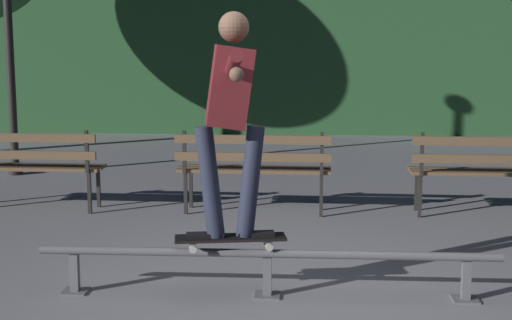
% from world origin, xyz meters
% --- Properties ---
extents(ground_plane, '(90.00, 90.00, 0.00)m').
position_xyz_m(ground_plane, '(0.00, 0.00, 0.00)').
color(ground_plane, gray).
extents(hedge_backdrop, '(24.00, 1.20, 2.60)m').
position_xyz_m(hedge_backdrop, '(0.00, 10.26, 1.30)').
color(hedge_backdrop, '#2D5B33').
rests_on(hedge_backdrop, ground).
extents(grind_rail, '(3.25, 0.18, 0.34)m').
position_xyz_m(grind_rail, '(0.00, 0.21, 0.26)').
color(grind_rail, slate).
rests_on(grind_rail, ground).
extents(skateboard, '(0.80, 0.32, 0.09)m').
position_xyz_m(skateboard, '(-0.26, 0.21, 0.41)').
color(skateboard, black).
rests_on(skateboard, grind_rail).
extents(skateboarder, '(0.63, 1.39, 1.56)m').
position_xyz_m(skateboarder, '(-0.26, 0.21, 1.35)').
color(skateboarder, black).
rests_on(skateboarder, skateboard).
extents(park_bench_leftmost, '(1.61, 0.46, 0.88)m').
position_xyz_m(park_bench_leftmost, '(-2.68, 2.81, 0.54)').
color(park_bench_leftmost, '#282623').
rests_on(park_bench_leftmost, ground).
extents(park_bench_left_center, '(1.61, 0.46, 0.88)m').
position_xyz_m(park_bench_left_center, '(-0.27, 2.81, 0.54)').
color(park_bench_left_center, '#282623').
rests_on(park_bench_left_center, ground).
extents(park_bench_right_center, '(1.61, 0.46, 0.88)m').
position_xyz_m(park_bench_right_center, '(2.15, 2.81, 0.54)').
color(park_bench_right_center, '#282623').
rests_on(park_bench_right_center, ground).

